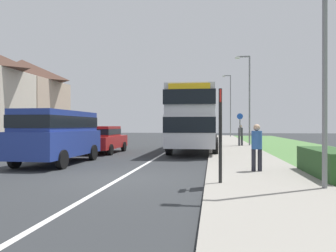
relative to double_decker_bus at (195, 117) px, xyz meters
The scene contains 15 objects.
ground_plane 10.91m from the double_decker_bus, 99.08° to the right, with size 120.00×120.00×0.00m, color #2D3033.
lane_marking_centre 3.74m from the double_decker_bus, 123.37° to the right, with size 0.14×60.00×0.01m, color silver.
pavement_near_side 5.61m from the double_decker_bus, 61.16° to the right, with size 3.20×68.00×0.12m, color gray.
roadside_hedge 10.96m from the double_decker_bus, 64.78° to the right, with size 1.10×3.28×0.90m, color #2D5128.
double_decker_bus is the anchor object (origin of this frame).
parked_van_blue 9.01m from the double_decker_bus, 126.92° to the right, with size 2.11×5.00×2.24m.
parked_car_red 5.78m from the double_decker_bus, 160.98° to the right, with size 2.01×4.30×1.58m.
pedestrian_at_stop 9.56m from the double_decker_bus, 74.40° to the right, with size 0.34×0.34×1.67m.
pedestrian_walking_away 5.66m from the double_decker_bus, 54.86° to the left, with size 0.34×0.34×1.67m.
bus_stop_sign 11.55m from the double_decker_bus, 83.47° to the right, with size 0.09×0.52×2.60m.
cycle_route_sign 5.28m from the double_decker_bus, 53.48° to the left, with size 0.44×0.08×2.52m.
street_lamp_near 12.53m from the double_decker_bus, 72.77° to the right, with size 1.14×0.20×6.77m.
street_lamp_mid 6.45m from the double_decker_bus, 52.41° to the left, with size 1.14×0.20×6.90m.
street_lamp_far 24.71m from the double_decker_bus, 82.00° to the left, with size 1.14×0.20×8.45m.
house_terrace_far_side 16.72m from the double_decker_bus, 165.90° to the left, with size 6.55×12.32×7.64m.
Camera 1 is at (2.80, -9.46, 1.63)m, focal length 34.38 mm.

